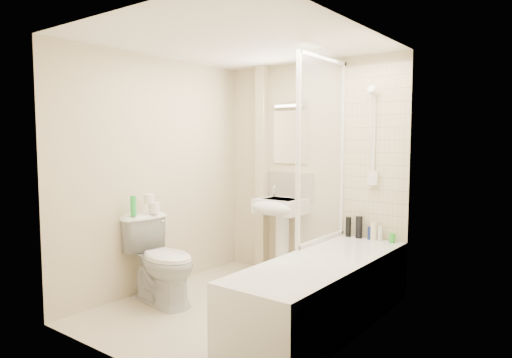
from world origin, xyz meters
The scene contains 25 objects.
floor centered at (0.00, 0.00, 0.00)m, with size 2.50×2.50×0.00m, color beige.
wall_back centered at (0.00, 1.25, 1.20)m, with size 2.20×0.02×2.40m, color beige.
wall_left centered at (-1.10, 0.00, 1.20)m, with size 0.02×2.50×2.40m, color beige.
wall_right centered at (1.10, 0.00, 1.20)m, with size 0.02×2.50×2.40m, color beige.
ceiling centered at (0.00, 0.00, 2.40)m, with size 2.20×2.50×0.02m, color white.
tile_back centered at (0.75, 1.24, 1.42)m, with size 0.70×0.01×1.75m, color beige.
tile_right centered at (1.09, 0.20, 1.42)m, with size 0.01×2.10×1.75m, color beige.
pipe_boxing centered at (-0.62, 1.19, 1.20)m, with size 0.12×0.12×2.40m, color beige.
splashback centered at (-0.26, 1.24, 1.03)m, with size 0.60×0.01×0.30m, color beige.
mirror centered at (-0.26, 1.24, 1.58)m, with size 0.46×0.01×0.60m, color white.
strip_light centered at (-0.26, 1.22, 1.95)m, with size 0.42×0.07×0.07m, color silver.
bathtub centered at (0.75, 0.20, 0.29)m, with size 0.70×2.10×0.55m.
shower_screen centered at (0.40, 0.80, 1.45)m, with size 0.04×0.92×1.80m.
shower_fixture centered at (0.75, 1.19, 1.55)m, with size 0.10×0.16×0.99m.
pedestal_sink centered at (-0.26, 1.01, 0.72)m, with size 0.53×0.49×1.02m.
bottle_black_a centered at (0.51, 1.16, 0.65)m, with size 0.06×0.06×0.20m, color black.
bottle_black_b centered at (0.63, 1.16, 0.66)m, with size 0.07×0.07×0.22m, color black.
bottle_blue centered at (0.75, 1.16, 0.61)m, with size 0.05×0.05×0.13m, color navy.
bottle_cream centered at (0.79, 1.16, 0.64)m, with size 0.06×0.06×0.18m, color #F3EBBB.
bottle_white_b centered at (0.86, 1.16, 0.62)m, with size 0.05×0.05×0.15m, color silver.
bottle_green centered at (0.98, 1.16, 0.60)m, with size 0.06×0.06×0.09m, color green.
toilet centered at (-0.72, -0.29, 0.41)m, with size 0.86×0.55×0.83m, color white.
toilet_roll_lower centered at (-0.94, -0.18, 0.88)m, with size 0.11×0.11×0.10m, color white.
toilet_roll_upper centered at (-0.95, -0.24, 0.98)m, with size 0.10×0.10×0.09m, color white.
green_bottle centered at (-0.97, -0.41, 0.92)m, with size 0.06×0.06×0.19m, color green.
Camera 1 is at (2.56, -3.14, 1.56)m, focal length 32.00 mm.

